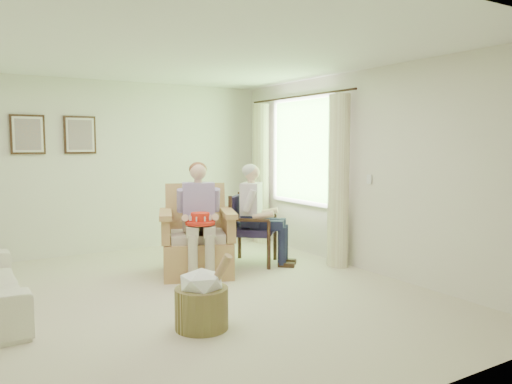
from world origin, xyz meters
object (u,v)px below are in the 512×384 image
(wicker_armchair, at_px, (196,246))
(red_hat, at_px, (200,220))
(wood_armchair, at_px, (250,226))
(person_wicker, at_px, (201,211))
(hatbox, at_px, (202,299))
(person_dark, at_px, (256,208))

(wicker_armchair, height_order, red_hat, wicker_armchair)
(wood_armchair, height_order, person_wicker, person_wicker)
(wood_armchair, bearing_deg, hatbox, -178.34)
(hatbox, bearing_deg, person_dark, 47.08)
(person_wicker, distance_m, person_dark, 0.91)
(wicker_armchair, relative_size, person_dark, 0.84)
(red_hat, bearing_deg, person_wicker, 62.99)
(wood_armchair, distance_m, hatbox, 2.56)
(wicker_armchair, xyz_separation_m, red_hat, (-0.09, -0.33, 0.38))
(person_dark, xyz_separation_m, hatbox, (-1.65, -1.78, -0.51))
(wood_armchair, height_order, hatbox, wood_armchair)
(red_hat, xyz_separation_m, hatbox, (-0.66, -1.44, -0.47))
(wood_armchair, xyz_separation_m, person_dark, (0.00, -0.16, 0.27))
(person_dark, bearing_deg, red_hat, 151.08)
(person_wicker, xyz_separation_m, hatbox, (-0.75, -1.62, -0.55))
(person_dark, height_order, hatbox, person_dark)
(person_dark, relative_size, red_hat, 3.78)
(person_dark, distance_m, red_hat, 1.05)
(wicker_armchair, xyz_separation_m, person_dark, (0.90, 0.01, 0.43))
(wood_armchair, bearing_deg, person_wicker, 151.28)
(person_dark, relative_size, hatbox, 1.92)
(wicker_armchair, height_order, person_wicker, person_wicker)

